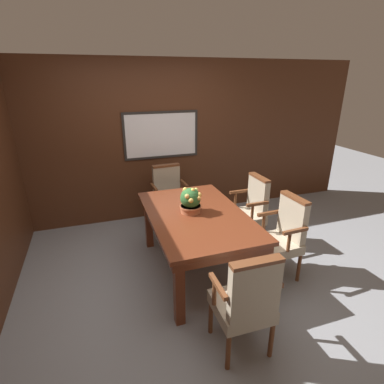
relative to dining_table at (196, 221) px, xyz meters
name	(u,v)px	position (x,y,z in m)	size (l,w,h in m)	color
ground_plane	(189,283)	(-0.16, -0.21, -0.66)	(14.00, 14.00, 0.00)	gray
wall_back	(150,143)	(-0.16, 1.70, 0.57)	(7.20, 0.08, 2.45)	#4C2816
dining_table	(196,221)	(0.00, 0.00, 0.00)	(1.05, 1.67, 0.75)	maroon
chair_head_near	(246,301)	(0.00, -1.20, -0.13)	(0.50, 0.45, 0.97)	brown
chair_right_near	(283,234)	(0.90, -0.38, -0.13)	(0.47, 0.51, 0.97)	brown
chair_head_far	(169,195)	(-0.02, 1.19, -0.13)	(0.51, 0.47, 0.97)	brown
chair_right_far	(250,208)	(0.90, 0.37, -0.13)	(0.45, 0.50, 0.97)	brown
potted_plant	(191,201)	(-0.05, 0.05, 0.24)	(0.24, 0.26, 0.30)	#B2603D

